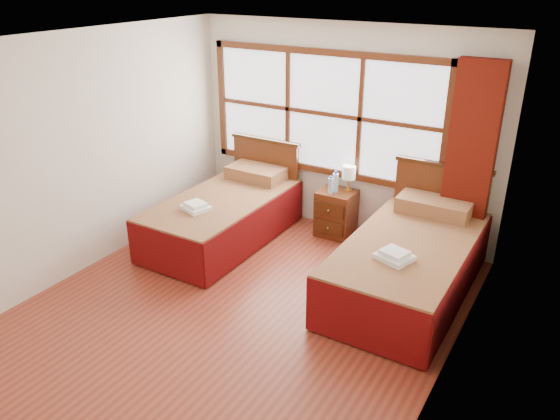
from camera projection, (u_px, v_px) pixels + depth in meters
The scene contains 15 objects.
floor at pixel (242, 308), 5.53m from camera, with size 4.50×4.50×0.00m, color brown.
ceiling at pixel (233, 42), 4.47m from camera, with size 4.50×4.50×0.00m, color white.
wall_back at pixel (342, 131), 6.77m from camera, with size 4.00×4.00×0.00m, color silver.
wall_left at pixel (87, 154), 5.94m from camera, with size 4.50×4.50×0.00m, color silver.
wall_right at pixel (458, 240), 4.06m from camera, with size 4.50×4.50×0.00m, color silver.
window at pixel (323, 113), 6.77m from camera, with size 3.16×0.06×1.56m.
curtain at pixel (469, 166), 5.96m from camera, with size 0.50×0.16×2.30m, color #621309.
bed_left at pixel (226, 214), 6.83m from camera, with size 1.10×2.13×1.07m.
bed_right at pixel (410, 261), 5.71m from camera, with size 1.17×2.28×1.15m.
nightstand at pixel (336, 213), 6.93m from camera, with size 0.45×0.44×0.60m.
towels_left at pixel (196, 207), 6.34m from camera, with size 0.37×0.34×0.09m.
towels_right at pixel (394, 256), 5.18m from camera, with size 0.38×0.36×0.09m.
lamp at pixel (349, 173), 6.75m from camera, with size 0.17×0.17×0.33m.
bottle_near at pixel (331, 186), 6.71m from camera, with size 0.06×0.06×0.23m.
bottle_far at pixel (335, 182), 6.75m from camera, with size 0.07×0.07×0.27m.
Camera 1 is at (2.72, -3.79, 3.16)m, focal length 35.00 mm.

